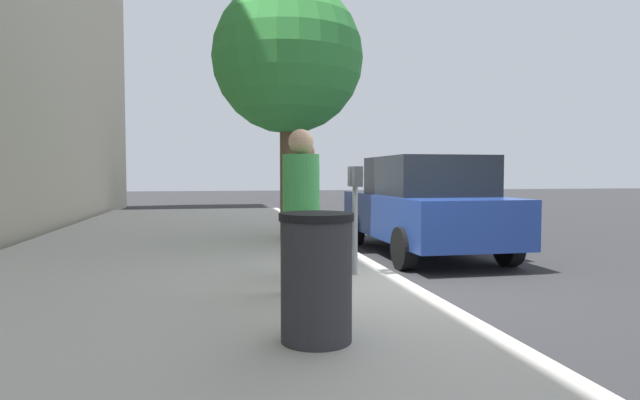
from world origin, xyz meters
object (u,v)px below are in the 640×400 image
object	(u,v)px
pedestrian_at_meter	(304,199)
street_tree	(288,59)
trash_bin	(316,277)
parked_sedan_near	(424,205)
pedestrian_bystander	(301,198)
parking_meter	(355,197)

from	to	relation	value
pedestrian_at_meter	street_tree	distance (m)	4.72
trash_bin	parked_sedan_near	bearing A→B (deg)	-30.70
parked_sedan_near	street_tree	distance (m)	3.90
pedestrian_bystander	parked_sedan_near	xyz separation A→B (m)	(3.43, -2.80, -0.31)
pedestrian_bystander	pedestrian_at_meter	bearing A→B (deg)	41.98
pedestrian_bystander	trash_bin	distance (m)	1.58
parked_sedan_near	street_tree	xyz separation A→B (m)	(1.44, 2.27, 2.82)
pedestrian_bystander	trash_bin	size ratio (longest dim) A/B	1.77
street_tree	trash_bin	world-z (taller)	street_tree
street_tree	parked_sedan_near	bearing A→B (deg)	-122.38
pedestrian_at_meter	trash_bin	xyz separation A→B (m)	(-2.40, 0.31, -0.49)
parking_meter	pedestrian_bystander	distance (m)	1.41
parking_meter	pedestrian_at_meter	xyz separation A→B (m)	(-0.17, 0.69, -0.02)
pedestrian_at_meter	street_tree	size ratio (longest dim) A/B	0.34
pedestrian_at_meter	trash_bin	size ratio (longest dim) A/B	1.70
pedestrian_bystander	trash_bin	xyz separation A→B (m)	(-1.48, 0.12, -0.55)
pedestrian_bystander	street_tree	xyz separation A→B (m)	(4.87, -0.52, 2.51)
parking_meter	pedestrian_bystander	xyz separation A→B (m)	(-1.09, 0.89, 0.04)
parked_sedan_near	trash_bin	size ratio (longest dim) A/B	4.36
parking_meter	parked_sedan_near	distance (m)	3.03
parking_meter	trash_bin	distance (m)	2.81
pedestrian_bystander	parking_meter	bearing A→B (deg)	14.69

